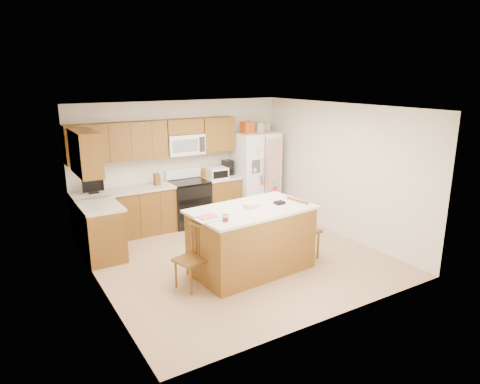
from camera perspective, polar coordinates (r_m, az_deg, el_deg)
ground at (r=7.35m, az=-0.36°, el=-8.60°), size 4.50×4.50×0.00m
room_shell at (r=6.90m, az=-0.38°, el=2.41°), size 4.60×4.60×2.52m
cabinetry at (r=8.22m, az=-12.75°, el=0.36°), size 3.36×1.56×2.15m
stove at (r=8.81m, az=-6.85°, el=-1.35°), size 0.76×0.65×1.13m
refrigerator at (r=9.37m, az=2.00°, el=2.59°), size 0.90×0.79×2.04m
island at (r=6.68m, az=1.54°, el=-6.31°), size 1.97×1.23×1.11m
windsor_chair_left at (r=6.22m, az=-6.46°, el=-8.83°), size 0.48×0.49×0.94m
windsor_chair_back at (r=7.15m, az=-1.51°, el=-5.48°), size 0.47×0.45×0.93m
windsor_chair_right at (r=7.18m, az=8.36°, el=-5.04°), size 0.50×0.52×1.06m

